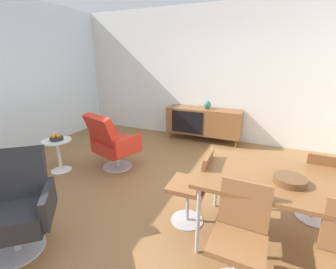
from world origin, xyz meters
The scene contains 13 objects.
ground_plane centered at (0.00, 0.00, 0.00)m, with size 8.32×8.32×0.00m, color olive.
wall_back centered at (0.00, 2.60, 1.40)m, with size 6.80×0.12×2.80m, color silver.
sideboard centered at (-0.11, 2.30, 0.44)m, with size 1.60×0.45×0.72m.
vase_cobalt centered at (-0.04, 2.30, 0.81)m, with size 0.15×0.15×0.17m.
dining_table centered at (1.41, -0.38, 0.70)m, with size 1.60×0.90×0.74m.
wooden_bowl_on_table centered at (1.38, -0.47, 0.77)m, with size 0.26×0.26×0.06m, color brown.
dining_chair_back_right centered at (1.76, 0.18, 0.47)m, with size 0.41×0.44×0.86m.
dining_chair_near_window centered at (0.52, -0.38, 0.47)m, with size 0.44×0.41×0.86m.
dining_chair_front_left centered at (1.06, -0.94, 0.47)m, with size 0.41×0.44×0.86m.
lounge_chair_red centered at (-1.09, 0.37, 0.47)m, with size 0.84×0.81×0.95m.
armchair_black_shell centered at (-0.92, -1.38, 0.47)m, with size 0.91×0.91×0.95m.
side_table_round centered at (-1.84, -0.04, 0.32)m, with size 0.44×0.44×0.52m.
fruit_bowl centered at (-1.84, -0.04, 0.56)m, with size 0.20×0.20×0.11m.
Camera 1 is at (1.13, -2.45, 1.74)m, focal length 24.58 mm.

